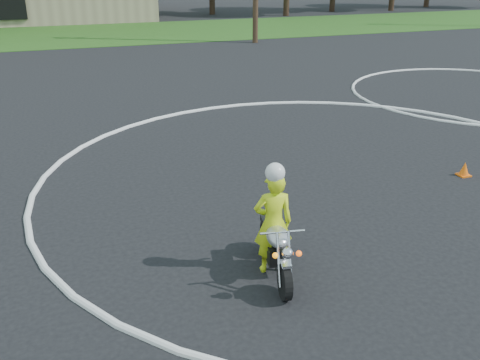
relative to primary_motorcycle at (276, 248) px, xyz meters
name	(u,v)px	position (x,y,z in m)	size (l,w,h in m)	color
ground	(420,243)	(2.55, 0.08, -0.44)	(120.00, 120.00, 0.00)	black
grass_strip	(142,32)	(2.55, 27.08, -0.43)	(120.00, 10.00, 0.02)	#1E4714
course_markings	(385,145)	(4.72, 4.43, -0.44)	(19.05, 19.05, 0.12)	silver
primary_motorcycle	(276,248)	(0.00, 0.00, 0.00)	(0.67, 1.73, 0.91)	black
rider_primary_grp	(273,220)	(0.00, 0.13, 0.37)	(0.62, 0.46, 1.70)	#CFE818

